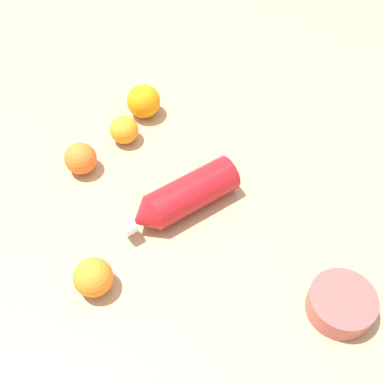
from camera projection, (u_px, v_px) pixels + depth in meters
name	position (u px, v px, depth m)	size (l,w,h in m)	color
ground_plane	(173.00, 208.00, 1.05)	(2.40, 2.40, 0.00)	tan
water_bottle	(182.00, 197.00, 1.02)	(0.25, 0.20, 0.08)	red
orange_0	(144.00, 101.00, 1.20)	(0.08, 0.08, 0.08)	orange
orange_1	(124.00, 130.00, 1.15)	(0.07, 0.07, 0.07)	orange
orange_2	(81.00, 159.00, 1.09)	(0.07, 0.07, 0.07)	orange
orange_3	(93.00, 277.00, 0.90)	(0.08, 0.08, 0.08)	orange
ceramic_bowl	(341.00, 304.00, 0.88)	(0.12, 0.12, 0.05)	#B24C47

